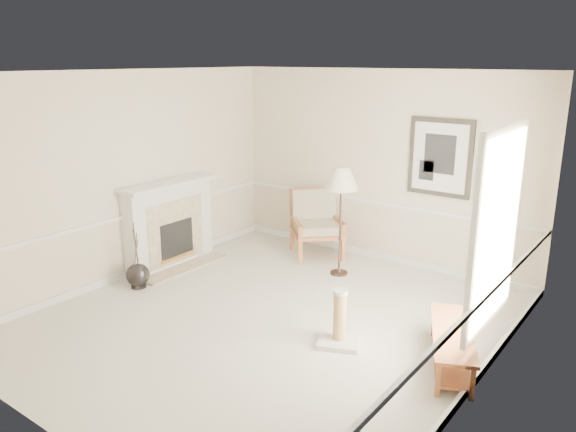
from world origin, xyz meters
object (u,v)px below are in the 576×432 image
object	(u,v)px
armchair	(316,220)
floor_vase	(138,276)
floor_lamp	(341,181)
bench	(452,342)
scratching_post	(339,327)

from	to	relation	value
armchair	floor_vase	bearing A→B (deg)	-159.50
floor_vase	floor_lamp	world-z (taller)	floor_lamp
bench	scratching_post	world-z (taller)	scratching_post
scratching_post	floor_lamp	bearing A→B (deg)	121.66
floor_vase	floor_lamp	size ratio (longest dim) A/B	0.59
armchair	floor_lamp	xyz separation A→B (m)	(0.80, -0.57, 0.83)
floor_vase	scratching_post	size ratio (longest dim) A/B	1.47
armchair	bench	xyz separation A→B (m)	(3.05, -2.05, -0.30)
floor_lamp	scratching_post	distance (m)	2.40
floor_vase	armchair	xyz separation A→B (m)	(1.15, 2.65, 0.38)
scratching_post	armchair	bearing A→B (deg)	128.91
floor_vase	armchair	size ratio (longest dim) A/B	0.83
armchair	floor_lamp	world-z (taller)	floor_lamp
floor_vase	scratching_post	bearing A→B (deg)	5.75
floor_vase	bench	distance (m)	4.24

